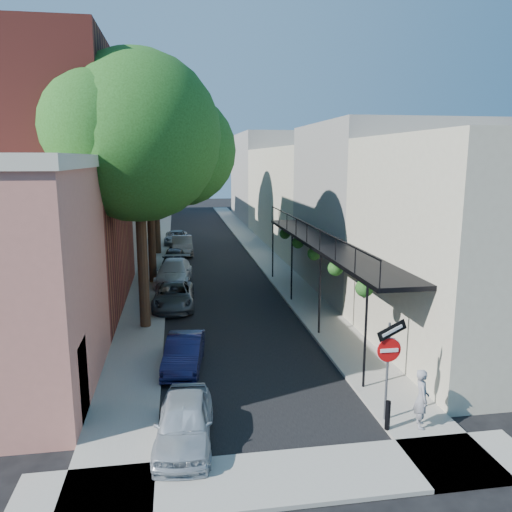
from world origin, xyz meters
name	(u,v)px	position (x,y,z in m)	size (l,w,h in m)	color
ground	(280,454)	(0.00, 0.00, 0.00)	(160.00, 160.00, 0.00)	black
road_surface	(206,246)	(0.00, 30.00, 0.01)	(6.00, 64.00, 0.01)	black
sidewalk_left	(157,247)	(-4.00, 30.00, 0.06)	(2.00, 64.00, 0.12)	gray
sidewalk_right	(254,244)	(4.00, 30.00, 0.06)	(2.00, 64.00, 0.12)	gray
sidewalk_cross	(289,477)	(0.00, -1.00, 0.06)	(12.00, 2.00, 0.12)	gray
buildings_left	(83,188)	(-9.30, 28.76, 4.94)	(10.10, 59.10, 12.00)	tan
buildings_right	(314,192)	(8.99, 29.49, 4.42)	(9.80, 55.00, 10.00)	beige
sign_post	(389,354)	(3.16, 0.97, 2.04)	(0.89, 0.17, 2.99)	#595B60
bollard	(388,415)	(3.00, 0.50, 0.52)	(0.14, 0.14, 0.80)	black
oak_near	(149,141)	(-3.37, 10.26, 7.88)	(7.48, 6.80, 11.42)	#332314
oak_mid	(156,161)	(-3.42, 18.23, 7.06)	(6.60, 6.00, 10.20)	#332314
oak_far	(160,143)	(-3.35, 27.27, 8.26)	(7.70, 7.00, 11.90)	#332314
parked_car_a	(184,422)	(-2.31, 0.85, 0.60)	(1.42, 3.53, 1.20)	#A2ACB4
parked_car_b	(184,353)	(-2.23, 5.61, 0.56)	(1.19, 3.41, 1.12)	#121439
parked_car_c	(174,296)	(-2.60, 12.92, 0.59)	(1.94, 4.22, 1.17)	#4C4F52
parked_car_d	(174,272)	(-2.60, 17.68, 0.68)	(1.91, 4.71, 1.37)	silver
parked_car_e	(174,258)	(-2.60, 22.17, 0.63)	(1.48, 3.68, 1.26)	black
parked_car_f	(182,246)	(-2.00, 26.66, 0.70)	(1.48, 4.23, 1.39)	#665D56
parked_car_g	(176,238)	(-2.43, 31.41, 0.57)	(1.90, 4.11, 1.14)	gray
pedestrian	(422,398)	(3.93, 0.50, 0.93)	(0.59, 0.39, 1.62)	gray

